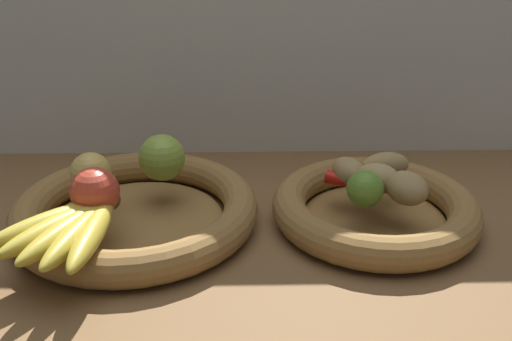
# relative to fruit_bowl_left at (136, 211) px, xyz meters

# --- Properties ---
(ground_plane) EXTENTS (1.40, 0.90, 0.03)m
(ground_plane) POSITION_rel_fruit_bowl_left_xyz_m (0.21, 0.02, -0.04)
(ground_plane) COLOR brown
(back_wall) EXTENTS (1.40, 0.03, 0.55)m
(back_wall) POSITION_rel_fruit_bowl_left_xyz_m (0.21, 0.32, 0.25)
(back_wall) COLOR silver
(back_wall) RESTS_ON ground_plane
(fruit_bowl_left) EXTENTS (0.39, 0.39, 0.05)m
(fruit_bowl_left) POSITION_rel_fruit_bowl_left_xyz_m (0.00, 0.00, 0.00)
(fruit_bowl_left) COLOR olive
(fruit_bowl_left) RESTS_ON ground_plane
(fruit_bowl_right) EXTENTS (0.33, 0.33, 0.05)m
(fruit_bowl_right) POSITION_rel_fruit_bowl_left_xyz_m (0.38, 0.00, 0.00)
(fruit_bowl_right) COLOR olive
(fruit_bowl_right) RESTS_ON ground_plane
(apple_golden_left) EXTENTS (0.06, 0.06, 0.06)m
(apple_golden_left) POSITION_rel_fruit_bowl_left_xyz_m (-0.07, 0.01, 0.06)
(apple_golden_left) COLOR #DBB756
(apple_golden_left) RESTS_ON fruit_bowl_left
(apple_green_back) EXTENTS (0.08, 0.08, 0.08)m
(apple_green_back) POSITION_rel_fruit_bowl_left_xyz_m (0.04, 0.06, 0.07)
(apple_green_back) COLOR #8CAD3D
(apple_green_back) RESTS_ON fruit_bowl_left
(apple_red_front) EXTENTS (0.07, 0.07, 0.07)m
(apple_red_front) POSITION_rel_fruit_bowl_left_xyz_m (-0.04, -0.06, 0.06)
(apple_red_front) COLOR #CC422D
(apple_red_front) RESTS_ON fruit_bowl_left
(banana_bunch_front) EXTENTS (0.17, 0.20, 0.03)m
(banana_bunch_front) POSITION_rel_fruit_bowl_left_xyz_m (-0.06, -0.13, 0.05)
(banana_bunch_front) COLOR gold
(banana_bunch_front) RESTS_ON fruit_bowl_left
(potato_back) EXTENTS (0.09, 0.06, 0.05)m
(potato_back) POSITION_rel_fruit_bowl_left_xyz_m (0.41, 0.05, 0.05)
(potato_back) COLOR #A38451
(potato_back) RESTS_ON fruit_bowl_right
(potato_large) EXTENTS (0.08, 0.07, 0.05)m
(potato_large) POSITION_rel_fruit_bowl_left_xyz_m (0.38, -0.00, 0.05)
(potato_large) COLOR tan
(potato_large) RESTS_ON fruit_bowl_right
(potato_small) EXTENTS (0.08, 0.09, 0.05)m
(potato_small) POSITION_rel_fruit_bowl_left_xyz_m (0.42, -0.04, 0.05)
(potato_small) COLOR #A38451
(potato_small) RESTS_ON fruit_bowl_right
(potato_oblong) EXTENTS (0.07, 0.08, 0.04)m
(potato_oblong) POSITION_rel_fruit_bowl_left_xyz_m (0.34, 0.03, 0.05)
(potato_oblong) COLOR #A38451
(potato_oblong) RESTS_ON fruit_bowl_right
(lime_near) EXTENTS (0.06, 0.06, 0.06)m
(lime_near) POSITION_rel_fruit_bowl_left_xyz_m (0.35, -0.04, 0.06)
(lime_near) COLOR olive
(lime_near) RESTS_ON fruit_bowl_right
(chili_pepper) EXTENTS (0.12, 0.09, 0.02)m
(chili_pepper) POSITION_rel_fruit_bowl_left_xyz_m (0.36, -0.00, 0.04)
(chili_pepper) COLOR red
(chili_pepper) RESTS_ON fruit_bowl_right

